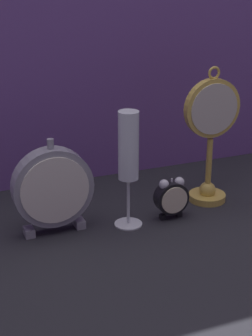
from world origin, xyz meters
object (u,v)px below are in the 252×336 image
(champagne_flute, at_px, (128,154))
(pocket_watch_on_stand, at_px, (211,138))
(alarm_clock_twin_bell, at_px, (171,196))
(mantel_clock_silver, at_px, (53,188))

(champagne_flute, bearing_deg, pocket_watch_on_stand, 12.13)
(champagne_flute, bearing_deg, alarm_clock_twin_bell, -2.90)
(pocket_watch_on_stand, height_order, champagne_flute, pocket_watch_on_stand)
(alarm_clock_twin_bell, distance_m, mantel_clock_silver, 0.27)
(mantel_clock_silver, bearing_deg, pocket_watch_on_stand, 2.95)
(alarm_clock_twin_bell, relative_size, mantel_clock_silver, 0.46)
(pocket_watch_on_stand, height_order, alarm_clock_twin_bell, pocket_watch_on_stand)
(alarm_clock_twin_bell, xyz_separation_m, champagne_flute, (-0.10, 0.01, 0.11))
(mantel_clock_silver, bearing_deg, champagne_flute, -10.25)
(pocket_watch_on_stand, distance_m, alarm_clock_twin_bell, 0.17)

